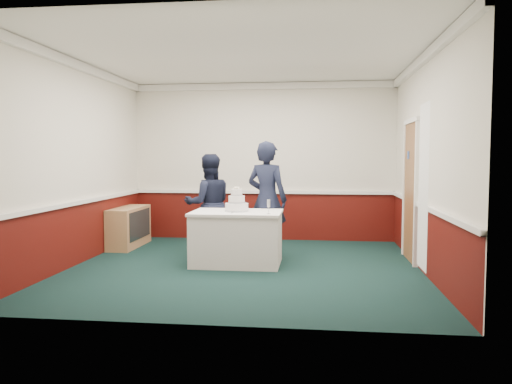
# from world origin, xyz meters

# --- Properties ---
(ground) EXTENTS (5.00, 5.00, 0.00)m
(ground) POSITION_xyz_m (0.00, 0.00, 0.00)
(ground) COLOR black
(ground) RESTS_ON ground
(room_shell) EXTENTS (5.00, 5.00, 3.00)m
(room_shell) POSITION_xyz_m (0.08, 0.61, 1.97)
(room_shell) COLOR silver
(room_shell) RESTS_ON ground
(sideboard) EXTENTS (0.41, 1.20, 0.70)m
(sideboard) POSITION_xyz_m (-2.28, 1.43, 0.35)
(sideboard) COLOR #AA8752
(sideboard) RESTS_ON ground
(cake_table) EXTENTS (1.32, 0.92, 0.79)m
(cake_table) POSITION_xyz_m (-0.15, 0.20, 0.40)
(cake_table) COLOR white
(cake_table) RESTS_ON ground
(wedding_cake) EXTENTS (0.35, 0.35, 0.36)m
(wedding_cake) POSITION_xyz_m (-0.15, 0.20, 0.90)
(wedding_cake) COLOR white
(wedding_cake) RESTS_ON cake_table
(cake_knife) EXTENTS (0.02, 0.22, 0.00)m
(cake_knife) POSITION_xyz_m (-0.18, 0.00, 0.79)
(cake_knife) COLOR silver
(cake_knife) RESTS_ON cake_table
(champagne_flute) EXTENTS (0.05, 0.05, 0.21)m
(champagne_flute) POSITION_xyz_m (0.35, -0.08, 0.93)
(champagne_flute) COLOR silver
(champagne_flute) RESTS_ON cake_table
(person_man) EXTENTS (0.97, 0.87, 1.64)m
(person_man) POSITION_xyz_m (-0.74, 0.97, 0.82)
(person_man) COLOR black
(person_man) RESTS_ON ground
(person_woman) EXTENTS (0.79, 0.66, 1.84)m
(person_woman) POSITION_xyz_m (0.25, 0.81, 0.92)
(person_woman) COLOR black
(person_woman) RESTS_ON ground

